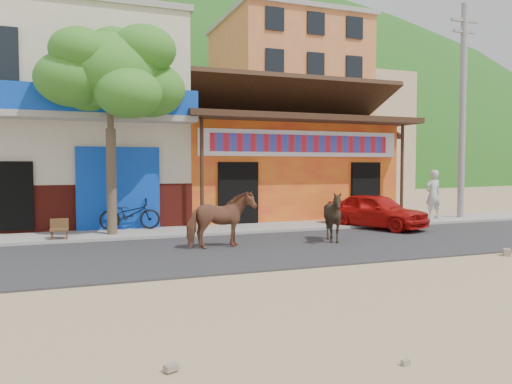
# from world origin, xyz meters

# --- Properties ---
(ground) EXTENTS (120.00, 120.00, 0.00)m
(ground) POSITION_xyz_m (0.00, 0.00, 0.00)
(ground) COLOR #9E825B
(ground) RESTS_ON ground
(road) EXTENTS (60.00, 5.00, 0.04)m
(road) POSITION_xyz_m (0.00, 2.50, 0.02)
(road) COLOR #28282B
(road) RESTS_ON ground
(sidewalk) EXTENTS (60.00, 2.00, 0.12)m
(sidewalk) POSITION_xyz_m (0.00, 6.00, 0.06)
(sidewalk) COLOR gray
(sidewalk) RESTS_ON ground
(dance_club) EXTENTS (8.00, 6.00, 3.60)m
(dance_club) POSITION_xyz_m (2.00, 10.00, 1.80)
(dance_club) COLOR orange
(dance_club) RESTS_ON ground
(cafe_building) EXTENTS (7.00, 6.00, 7.00)m
(cafe_building) POSITION_xyz_m (-5.50, 10.00, 3.50)
(cafe_building) COLOR beige
(cafe_building) RESTS_ON ground
(apartment_front) EXTENTS (9.00, 9.00, 12.00)m
(apartment_front) POSITION_xyz_m (9.00, 24.00, 6.00)
(apartment_front) COLOR #CC723F
(apartment_front) RESTS_ON ground
(apartment_rear) EXTENTS (8.00, 8.00, 10.00)m
(apartment_rear) POSITION_xyz_m (18.00, 30.00, 5.00)
(apartment_rear) COLOR tan
(apartment_rear) RESTS_ON ground
(hillside) EXTENTS (100.00, 40.00, 24.00)m
(hillside) POSITION_xyz_m (0.00, 70.00, 12.00)
(hillside) COLOR #194C14
(hillside) RESTS_ON ground
(tree) EXTENTS (3.00, 3.00, 6.00)m
(tree) POSITION_xyz_m (-4.60, 5.80, 3.12)
(tree) COLOR #2D721E
(tree) RESTS_ON sidewalk
(utility_pole) EXTENTS (0.24, 0.24, 8.00)m
(utility_pole) POSITION_xyz_m (8.20, 6.00, 4.12)
(utility_pole) COLOR gray
(utility_pole) RESTS_ON sidewalk
(cow_tan) EXTENTS (1.74, 0.94, 1.40)m
(cow_tan) POSITION_xyz_m (-2.25, 2.85, 0.74)
(cow_tan) COLOR brown
(cow_tan) RESTS_ON road
(cow_dark) EXTENTS (1.59, 1.54, 1.35)m
(cow_dark) POSITION_xyz_m (0.85, 2.72, 0.71)
(cow_dark) COLOR black
(cow_dark) RESTS_ON road
(red_car) EXTENTS (2.55, 3.62, 1.14)m
(red_car) POSITION_xyz_m (3.61, 4.80, 0.61)
(red_car) COLOR #B50F0C
(red_car) RESTS_ON road
(scooter) EXTENTS (1.86, 0.78, 0.95)m
(scooter) POSITION_xyz_m (-4.00, 6.65, 0.60)
(scooter) COLOR black
(scooter) RESTS_ON sidewalk
(pedestrian) EXTENTS (0.66, 0.43, 1.79)m
(pedestrian) POSITION_xyz_m (6.88, 5.98, 1.02)
(pedestrian) COLOR silver
(pedestrian) RESTS_ON sidewalk
(cafe_chair_right) EXTENTS (0.47, 0.47, 1.00)m
(cafe_chair_right) POSITION_xyz_m (-6.00, 5.30, 0.62)
(cafe_chair_right) COLOR #4D3119
(cafe_chair_right) RESTS_ON sidewalk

